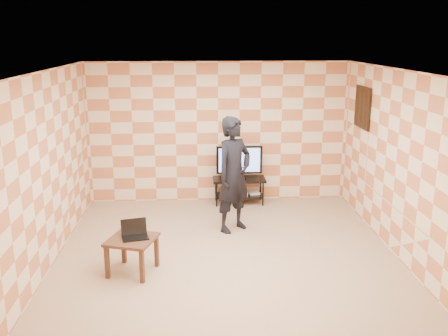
{
  "coord_description": "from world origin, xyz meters",
  "views": [
    {
      "loc": [
        -0.44,
        -6.93,
        3.15
      ],
      "look_at": [
        0.0,
        0.6,
        1.15
      ],
      "focal_mm": 40.0,
      "sensor_mm": 36.0,
      "label": 1
    }
  ],
  "objects": [
    {
      "name": "wall_back",
      "position": [
        0.0,
        2.5,
        1.35
      ],
      "size": [
        5.0,
        0.02,
        2.7
      ],
      "primitive_type": "cube",
      "color": "beige",
      "rests_on": "ground"
    },
    {
      "name": "wall_front",
      "position": [
        0.0,
        -2.5,
        1.35
      ],
      "size": [
        5.0,
        0.02,
        2.7
      ],
      "primitive_type": "cube",
      "color": "beige",
      "rests_on": "ground"
    },
    {
      "name": "tv",
      "position": [
        0.39,
        2.25,
        0.85
      ],
      "size": [
        0.88,
        0.17,
        0.64
      ],
      "color": "black",
      "rests_on": "tv_stand"
    },
    {
      "name": "wall_left",
      "position": [
        -2.5,
        0.0,
        1.35
      ],
      "size": [
        0.02,
        5.0,
        2.7
      ],
      "primitive_type": "cube",
      "color": "beige",
      "rests_on": "ground"
    },
    {
      "name": "game_console",
      "position": [
        0.69,
        2.26,
        0.2
      ],
      "size": [
        0.23,
        0.19,
        0.05
      ],
      "primitive_type": "cube",
      "rotation": [
        0.0,
        0.0,
        0.24
      ],
      "color": "silver",
      "rests_on": "tv_stand"
    },
    {
      "name": "laptop",
      "position": [
        -1.29,
        -0.54,
        0.55
      ],
      "size": [
        0.4,
        0.35,
        0.23
      ],
      "color": "black",
      "rests_on": "side_table"
    },
    {
      "name": "tv_stand",
      "position": [
        0.39,
        2.25,
        0.37
      ],
      "size": [
        1.01,
        0.45,
        0.5
      ],
      "color": "black",
      "rests_on": "floor"
    },
    {
      "name": "floor",
      "position": [
        0.0,
        0.0,
        0.0
      ],
      "size": [
        5.0,
        5.0,
        0.0
      ],
      "primitive_type": "plane",
      "color": "tan",
      "rests_on": "ground"
    },
    {
      "name": "ceiling",
      "position": [
        0.0,
        0.0,
        2.7
      ],
      "size": [
        5.0,
        5.0,
        0.02
      ],
      "primitive_type": "cube",
      "color": "white",
      "rests_on": "wall_back"
    },
    {
      "name": "wall_right",
      "position": [
        2.5,
        0.0,
        1.35
      ],
      "size": [
        0.02,
        5.0,
        2.7
      ],
      "primitive_type": "cube",
      "color": "beige",
      "rests_on": "ground"
    },
    {
      "name": "person",
      "position": [
        0.18,
        0.89,
        0.96
      ],
      "size": [
        0.83,
        0.8,
        1.91
      ],
      "primitive_type": "imported",
      "rotation": [
        0.0,
        0.0,
        0.71
      ],
      "color": "black",
      "rests_on": "floor"
    },
    {
      "name": "dvd_player",
      "position": [
        0.31,
        2.27,
        0.21
      ],
      "size": [
        0.47,
        0.36,
        0.07
      ],
      "primitive_type": "cube",
      "rotation": [
        0.0,
        0.0,
        0.11
      ],
      "color": "silver",
      "rests_on": "tv_stand"
    },
    {
      "name": "side_table",
      "position": [
        -1.33,
        -0.59,
        0.41
      ],
      "size": [
        0.76,
        0.76,
        0.5
      ],
      "color": "#331C0E",
      "rests_on": "floor"
    },
    {
      "name": "wall_art",
      "position": [
        2.47,
        1.55,
        1.95
      ],
      "size": [
        0.04,
        0.72,
        0.72
      ],
      "color": "black",
      "rests_on": "wall_right"
    }
  ]
}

